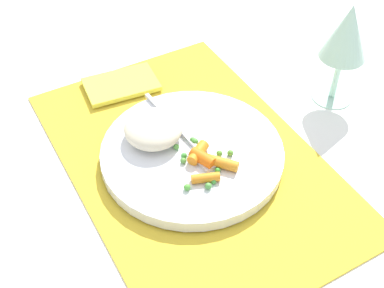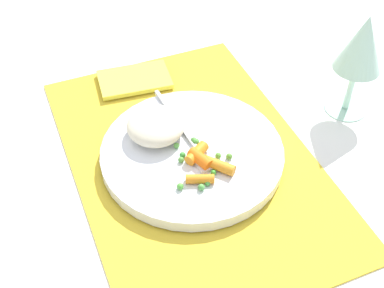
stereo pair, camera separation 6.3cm
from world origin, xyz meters
The scene contains 9 objects.
ground_plane centered at (0.00, 0.00, 0.00)m, with size 2.40×2.40×0.00m, color white.
placemat centered at (0.00, 0.00, 0.00)m, with size 0.50×0.33×0.01m, color gold.
plate centered at (0.00, 0.00, 0.01)m, with size 0.26×0.26×0.02m, color white.
rice_mound centered at (-0.05, -0.04, 0.04)m, with size 0.08×0.08×0.04m, color beige.
carrot_portion centered at (0.04, 0.00, 0.03)m, with size 0.07×0.07×0.02m.
pea_scatter centered at (0.03, 0.00, 0.03)m, with size 0.09×0.09×0.01m.
fork centered at (-0.02, 0.00, 0.03)m, with size 0.19×0.02×0.01m.
wine_glass centered at (-0.01, 0.27, 0.12)m, with size 0.07×0.07×0.17m.
napkin centered at (-0.20, -0.02, 0.01)m, with size 0.07×0.12×0.01m, color #EAE54C.
Camera 1 is at (0.45, -0.25, 0.55)m, focal length 48.29 mm.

